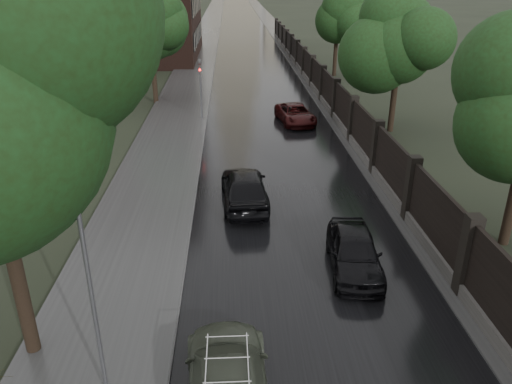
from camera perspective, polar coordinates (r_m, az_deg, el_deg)
The scene contains 10 objects.
fence_right at distance 40.89m, azimuth 7.11°, elevation 12.34°, with size 0.45×75.72×2.70m.
tree_left_far at distance 38.07m, azimuth -11.99°, elevation 17.63°, with size 4.25×4.25×7.39m.
tree_right_b at distance 31.33m, azimuth 16.04°, elevation 15.43°, with size 4.08×4.08×7.01m.
tree_right_c at distance 48.64m, azimuth 9.29°, elevation 18.76°, with size 4.08×4.08×7.01m.
lamp_post at distance 11.45m, azimuth -18.17°, elevation -11.77°, with size 0.25×0.12×5.11m.
traffic_light at distance 33.19m, azimuth -6.35°, elevation 12.13°, with size 0.16×0.32×4.00m.
volga_sedan at distance 11.97m, azimuth -3.22°, elevation -21.00°, with size 1.91×4.71×1.37m, color #3D4336.
hatchback_left at distance 20.98m, azimuth -1.32°, elevation 0.54°, with size 1.87×4.64×1.58m, color black.
car_right_near at distance 16.83m, azimuth 11.17°, elevation -6.67°, with size 1.61×4.01×1.37m, color black.
car_right_far at distance 32.89m, azimuth 4.52°, elevation 8.88°, with size 2.00×4.35×1.21m, color black.
Camera 1 is at (-2.35, -7.45, 9.14)m, focal length 35.00 mm.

